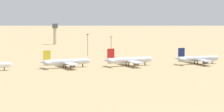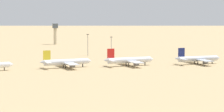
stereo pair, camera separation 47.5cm
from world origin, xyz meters
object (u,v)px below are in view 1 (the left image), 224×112
Objects in this scene: control_tower at (55,32)px; light_pole_west at (111,44)px; parked_jet_red_3 at (129,60)px; parked_jet_navy_4 at (198,59)px; parked_jet_yellow_2 at (66,62)px; light_pole_mid at (88,43)px.

control_tower is 1.48× the size of light_pole_west.
parked_jet_navy_4 is (45.81, -0.63, -0.12)m from parked_jet_red_3.
light_pole_west is (-39.85, 75.31, 4.64)m from parked_jet_navy_4.
parked_jet_red_3 reaches higher than parked_jet_yellow_2.
parked_jet_red_3 is 75.05m from light_pole_west.
control_tower reaches higher than light_pole_mid.
parked_jet_navy_4 is at bearing -70.27° from control_tower.
control_tower reaches higher than parked_jet_navy_4.
control_tower is at bearing 88.88° from parked_jet_red_3.
control_tower is at bearing 103.49° from parked_jet_navy_4.
parked_jet_navy_4 is 92.77m from light_pole_mid.
control_tower is at bearing 104.06° from light_pole_west.
light_pole_mid is at bearing -168.25° from light_pole_west.
parked_jet_red_3 is at bearing 172.97° from parked_jet_navy_4.
parked_jet_yellow_2 is 1.60× the size of control_tower.
light_pole_west is at bearing 48.95° from parked_jet_yellow_2.
light_pole_west is 0.85× the size of light_pole_mid.
parked_jet_yellow_2 is at bearing 172.48° from parked_jet_red_3.
light_pole_mid reaches higher than light_pole_west.
parked_jet_yellow_2 is at bearing -121.33° from light_pole_west.
parked_jet_yellow_2 is 39.75m from parked_jet_red_3.
light_pole_west is (45.71, 75.10, 4.61)m from parked_jet_yellow_2.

